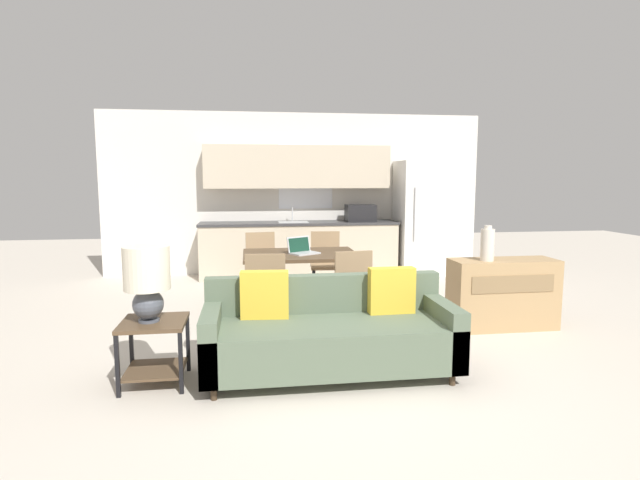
{
  "coord_description": "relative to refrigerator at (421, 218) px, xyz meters",
  "views": [
    {
      "loc": [
        -0.82,
        -3.85,
        1.63
      ],
      "look_at": [
        -0.05,
        1.5,
        0.95
      ],
      "focal_mm": 28.0,
      "sensor_mm": 36.0,
      "label": 1
    }
  ],
  "objects": [
    {
      "name": "refrigerator",
      "position": [
        0.0,
        0.0,
        0.0
      ],
      "size": [
        0.78,
        0.77,
        1.9
      ],
      "color": "white",
      "rests_on": "ground_plane"
    },
    {
      "name": "dining_chair_near_left",
      "position": [
        -2.71,
        -3.04,
        -0.47
      ],
      "size": [
        0.46,
        0.46,
        0.88
      ],
      "rotation": [
        0.0,
        0.0,
        3.05
      ],
      "color": "#997A56",
      "rests_on": "ground_plane"
    },
    {
      "name": "dining_chair_far_left",
      "position": [
        -2.71,
        -1.32,
        -0.47
      ],
      "size": [
        0.46,
        0.46,
        0.88
      ],
      "rotation": [
        0.0,
        0.0,
        0.1
      ],
      "color": "#997A56",
      "rests_on": "ground_plane"
    },
    {
      "name": "dining_table",
      "position": [
        -2.27,
        -2.18,
        -0.29
      ],
      "size": [
        1.36,
        0.96,
        0.73
      ],
      "color": "brown",
      "rests_on": "ground_plane"
    },
    {
      "name": "table_lamp",
      "position": [
        -3.66,
        -4.12,
        -0.09
      ],
      "size": [
        0.35,
        0.35,
        0.59
      ],
      "color": "#4C515B",
      "rests_on": "side_table"
    },
    {
      "name": "laptop",
      "position": [
        -2.25,
        -2.21,
        -0.17
      ],
      "size": [
        0.4,
        0.38,
        0.2
      ],
      "rotation": [
        0.0,
        0.0,
        0.53
      ],
      "color": "#B7BABC",
      "rests_on": "dining_table"
    },
    {
      "name": "dining_chair_far_right",
      "position": [
        -1.83,
        -1.33,
        -0.47
      ],
      "size": [
        0.46,
        0.46,
        0.88
      ],
      "rotation": [
        0.0,
        0.0,
        -0.09
      ],
      "color": "#997A56",
      "rests_on": "ground_plane"
    },
    {
      "name": "credenza",
      "position": [
        -0.16,
        -3.11,
        -0.57
      ],
      "size": [
        1.14,
        0.41,
        0.75
      ],
      "color": "tan",
      "rests_on": "ground_plane"
    },
    {
      "name": "kitchen_counter",
      "position": [
        -2.04,
        0.12,
        -0.11
      ],
      "size": [
        3.24,
        0.65,
        2.15
      ],
      "color": "beige",
      "rests_on": "ground_plane"
    },
    {
      "name": "vase",
      "position": [
        -0.38,
        -3.16,
        -0.02
      ],
      "size": [
        0.14,
        0.14,
        0.38
      ],
      "color": "beige",
      "rests_on": "credenza"
    },
    {
      "name": "wall_back",
      "position": [
        -2.05,
        0.42,
        0.4
      ],
      "size": [
        6.4,
        0.07,
        2.7
      ],
      "color": "silver",
      "rests_on": "ground_plane"
    },
    {
      "name": "side_table",
      "position": [
        -3.63,
        -4.11,
        -0.6
      ],
      "size": [
        0.5,
        0.5,
        0.51
      ],
      "color": "brown",
      "rests_on": "ground_plane"
    },
    {
      "name": "couch",
      "position": [
        -2.23,
        -4.08,
        -0.61
      ],
      "size": [
        2.05,
        0.8,
        0.86
      ],
      "color": "#3D2D1E",
      "rests_on": "ground_plane"
    },
    {
      "name": "dining_chair_near_right",
      "position": [
        -1.83,
        -2.99,
        -0.47
      ],
      "size": [
        0.46,
        0.46,
        0.88
      ],
      "rotation": [
        0.0,
        0.0,
        3.25
      ],
      "color": "#997A56",
      "rests_on": "ground_plane"
    },
    {
      "name": "ground_plane",
      "position": [
        -2.05,
        -4.21,
        -0.95
      ],
      "size": [
        20.0,
        20.0,
        0.0
      ],
      "primitive_type": "plane",
      "color": "beige"
    }
  ]
}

